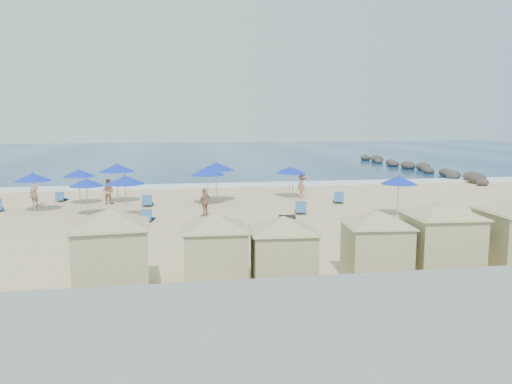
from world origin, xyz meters
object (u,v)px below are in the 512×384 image
cabana_4 (442,229)px  umbrella_5 (125,180)px  cabana_2 (283,243)px  umbrella_3 (79,173)px  umbrella_6 (217,166)px  beachgoer_2 (205,202)px  umbrella_7 (208,171)px  beachgoer_0 (34,192)px  trash_bin (287,225)px  umbrella_4 (117,168)px  umbrella_9 (293,171)px  beachgoer_1 (108,191)px  umbrella_8 (290,170)px  cabana_1 (215,241)px  cabana_3 (376,237)px  umbrella_2 (86,182)px  umbrella_1 (33,177)px  beachgoer_3 (302,186)px  rock_jetty (414,167)px  cabana_0 (111,241)px  umbrella_10 (399,180)px

cabana_4 → umbrella_5: 16.63m
cabana_2 → umbrella_3: cabana_2 is taller
umbrella_6 → beachgoer_2: 5.08m
cabana_4 → umbrella_7: 17.14m
cabana_2 → beachgoer_0: (-11.70, 17.21, -0.58)m
cabana_2 → umbrella_6: (-0.56, 17.07, 0.85)m
trash_bin → umbrella_5: (-7.75, 4.87, 1.69)m
umbrella_4 → umbrella_9: umbrella_4 is taller
trash_bin → beachgoer_1: bearing=145.4°
trash_bin → umbrella_8: umbrella_8 is taller
cabana_1 → cabana_3: bearing=-3.1°
umbrella_7 → umbrella_8: bearing=21.0°
umbrella_9 → umbrella_6: bearing=-170.3°
umbrella_2 → beachgoer_0: umbrella_2 is taller
umbrella_2 → cabana_2: bearing=-59.4°
trash_bin → beachgoer_0: size_ratio=0.45×
umbrella_1 → umbrella_2: umbrella_1 is taller
umbrella_3 → umbrella_9: size_ratio=1.06×
umbrella_1 → umbrella_5: (5.35, -2.72, 0.05)m
umbrella_6 → beachgoer_3: size_ratio=1.59×
cabana_1 → umbrella_3: bearing=112.5°
umbrella_6 → rock_jetty: bearing=38.0°
umbrella_1 → umbrella_8: umbrella_1 is taller
trash_bin → cabana_1: 8.19m
trash_bin → umbrella_8: bearing=88.4°
beachgoer_2 → beachgoer_3: bearing=170.0°
cabana_0 → umbrella_5: cabana_0 is taller
cabana_1 → umbrella_3: 18.39m
umbrella_3 → beachgoer_2: size_ratio=1.44×
umbrella_2 → beachgoer_3: 13.90m
trash_bin → beachgoer_3: size_ratio=0.48×
umbrella_1 → beachgoer_3: (16.45, 2.37, -1.20)m
cabana_2 → cabana_3: 3.16m
trash_bin → umbrella_9: (2.78, 10.34, 1.47)m
trash_bin → cabana_3: bearing=-68.1°
cabana_0 → umbrella_2: (-2.80, 13.06, 0.21)m
umbrella_5 → umbrella_6: 6.99m
cabana_2 → umbrella_2: 15.69m
umbrella_3 → cabana_3: bearing=-54.6°
umbrella_10 → umbrella_4: bearing=155.5°
trash_bin → beachgoer_3: bearing=83.7°
trash_bin → umbrella_2: 11.60m
beachgoer_0 → cabana_4: bearing=-14.9°
umbrella_5 → umbrella_7: 5.88m
umbrella_5 → umbrella_7: umbrella_7 is taller
umbrella_3 → beachgoer_1: umbrella_3 is taller
cabana_0 → cabana_2: cabana_0 is taller
umbrella_5 → beachgoer_0: bearing=141.2°
cabana_0 → umbrella_8: 20.34m
rock_jetty → umbrella_9: bearing=-136.0°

